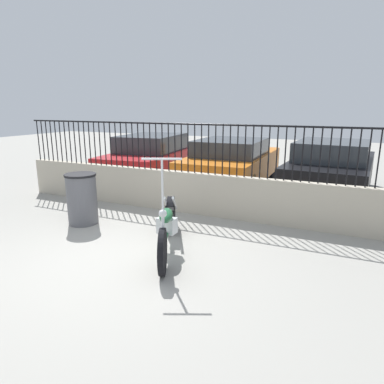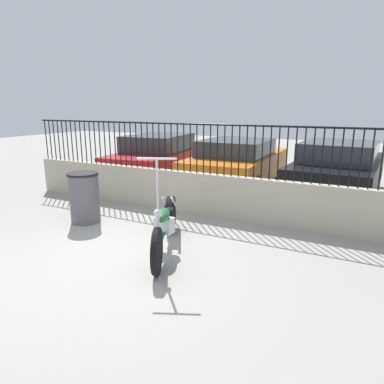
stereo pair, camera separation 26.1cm
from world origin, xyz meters
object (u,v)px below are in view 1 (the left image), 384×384
Objects in this scene: trash_bin at (82,199)px; car_red at (154,156)px; car_orange at (232,162)px; car_black at (332,169)px; motorcycle_green at (168,223)px.

trash_bin is 4.56m from car_red.
car_orange is 2.55m from car_black.
motorcycle_green is 5.68m from car_red.
motorcycle_green is 2.05m from trash_bin.
car_orange is at bearing 93.37° from car_black.
motorcycle_green is 0.51× the size of car_orange.
car_black reaches higher than car_orange.
car_black is (5.20, -0.33, 0.03)m from car_red.
car_red reaches higher than car_orange.
car_orange is (-0.42, 4.46, 0.28)m from motorcycle_green.
motorcycle_green is at bearing 158.45° from car_black.
motorcycle_green is 0.51× the size of car_black.
trash_bin is 5.83m from car_black.
car_black is at bearing 44.67° from trash_bin.
car_black reaches higher than car_red.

